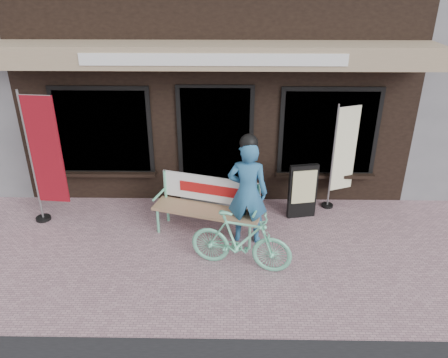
{
  "coord_description": "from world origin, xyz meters",
  "views": [
    {
      "loc": [
        0.27,
        -5.33,
        3.97
      ],
      "look_at": [
        0.17,
        0.7,
        1.05
      ],
      "focal_mm": 35.0,
      "sensor_mm": 36.0,
      "label": 1
    }
  ],
  "objects_px": {
    "bicycle": "(241,241)",
    "nobori_cream": "(342,155)",
    "bench": "(208,202)",
    "nobori_red": "(44,158)",
    "person": "(248,191)",
    "menu_stand": "(303,191)"
  },
  "relations": [
    {
      "from": "bench",
      "to": "nobori_cream",
      "type": "xyz_separation_m",
      "value": [
        2.33,
        0.95,
        0.45
      ]
    },
    {
      "from": "nobori_red",
      "to": "nobori_cream",
      "type": "relative_size",
      "value": 1.18
    },
    {
      "from": "bicycle",
      "to": "nobori_red",
      "type": "xyz_separation_m",
      "value": [
        -3.19,
        1.25,
        0.74
      ]
    },
    {
      "from": "nobori_red",
      "to": "menu_stand",
      "type": "xyz_separation_m",
      "value": [
        4.29,
        0.21,
        -0.68
      ]
    },
    {
      "from": "bench",
      "to": "person",
      "type": "bearing_deg",
      "value": -3.9
    },
    {
      "from": "person",
      "to": "nobori_cream",
      "type": "xyz_separation_m",
      "value": [
        1.71,
        1.19,
        0.12
      ]
    },
    {
      "from": "bench",
      "to": "nobori_red",
      "type": "height_order",
      "value": "nobori_red"
    },
    {
      "from": "bench",
      "to": "nobori_cream",
      "type": "distance_m",
      "value": 2.56
    },
    {
      "from": "bicycle",
      "to": "bench",
      "type": "bearing_deg",
      "value": 43.25
    },
    {
      "from": "bicycle",
      "to": "nobori_red",
      "type": "distance_m",
      "value": 3.51
    },
    {
      "from": "bench",
      "to": "menu_stand",
      "type": "bearing_deg",
      "value": 34.6
    },
    {
      "from": "nobori_red",
      "to": "menu_stand",
      "type": "bearing_deg",
      "value": 8.33
    },
    {
      "from": "bench",
      "to": "nobori_cream",
      "type": "bearing_deg",
      "value": 39.16
    },
    {
      "from": "nobori_red",
      "to": "nobori_cream",
      "type": "distance_m",
      "value": 5.06
    },
    {
      "from": "person",
      "to": "bicycle",
      "type": "height_order",
      "value": "person"
    },
    {
      "from": "nobori_cream",
      "to": "person",
      "type": "bearing_deg",
      "value": -167.16
    },
    {
      "from": "nobori_cream",
      "to": "nobori_red",
      "type": "bearing_deg",
      "value": 165.44
    },
    {
      "from": "bicycle",
      "to": "nobori_cream",
      "type": "distance_m",
      "value": 2.69
    },
    {
      "from": "bicycle",
      "to": "nobori_cream",
      "type": "height_order",
      "value": "nobori_cream"
    },
    {
      "from": "menu_stand",
      "to": "bench",
      "type": "bearing_deg",
      "value": -173.42
    },
    {
      "from": "person",
      "to": "menu_stand",
      "type": "bearing_deg",
      "value": 45.08
    },
    {
      "from": "menu_stand",
      "to": "person",
      "type": "bearing_deg",
      "value": -153.79
    }
  ]
}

